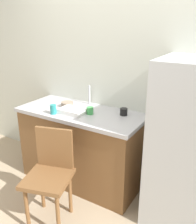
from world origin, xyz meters
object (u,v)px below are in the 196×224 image
object	(u,v)px
dish_tray	(72,111)
cup_teal	(53,109)
cup_green	(90,111)
cup_black	(124,112)
terracotta_bowl	(67,104)
refrigerator	(184,146)
chair	(50,172)

from	to	relation	value
dish_tray	cup_teal	world-z (taller)	cup_teal
cup_green	cup_black	bearing A→B (deg)	26.46
terracotta_bowl	cup_black	distance (m)	0.68
cup_teal	terracotta_bowl	bearing A→B (deg)	93.99
refrigerator	cup_green	xyz separation A→B (m)	(-0.98, -0.02, 0.15)
cup_teal	dish_tray	bearing A→B (deg)	36.39
cup_green	cup_black	world-z (taller)	cup_green
cup_green	refrigerator	bearing A→B (deg)	1.15
chair	cup_teal	size ratio (longest dim) A/B	8.79
chair	terracotta_bowl	size ratio (longest dim) A/B	6.45
terracotta_bowl	cup_teal	bearing A→B (deg)	-86.01
dish_tray	terracotta_bowl	distance (m)	0.23
chair	cup_teal	xyz separation A→B (m)	(-0.29, 0.42, 0.43)
terracotta_bowl	cup_teal	world-z (taller)	cup_teal
cup_green	cup_black	distance (m)	0.35
terracotta_bowl	cup_green	bearing A→B (deg)	-10.52
dish_tray	cup_green	distance (m)	0.19
refrigerator	dish_tray	world-z (taller)	refrigerator
dish_tray	cup_teal	bearing A→B (deg)	-143.61
cup_black	cup_teal	world-z (taller)	cup_teal
cup_green	cup_teal	world-z (taller)	cup_teal
cup_green	cup_teal	bearing A→B (deg)	-150.06
dish_tray	chair	bearing A→B (deg)	-76.31
refrigerator	cup_teal	distance (m)	1.35
chair	dish_tray	bearing A→B (deg)	87.01
cup_black	dish_tray	bearing A→B (deg)	-154.70
cup_green	terracotta_bowl	bearing A→B (deg)	169.48
cup_black	chair	bearing A→B (deg)	-114.99
terracotta_bowl	cup_black	world-z (taller)	cup_black
terracotta_bowl	cup_green	size ratio (longest dim) A/B	1.79
refrigerator	chair	size ratio (longest dim) A/B	1.73
refrigerator	dish_tray	xyz separation A→B (m)	(-1.16, -0.09, 0.14)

